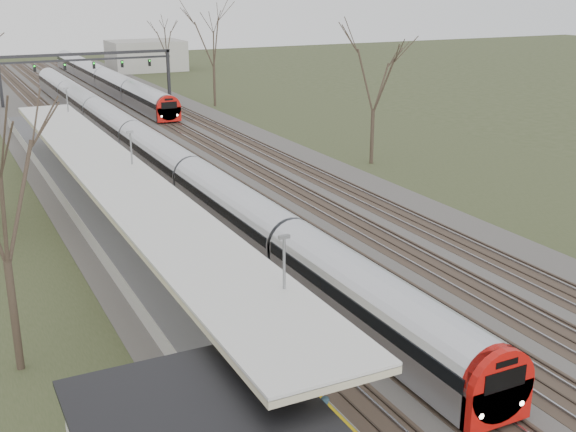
# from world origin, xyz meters

# --- Properties ---
(track_bed) EXTENTS (24.00, 160.00, 0.22)m
(track_bed) POSITION_xyz_m (0.26, 55.00, 0.06)
(track_bed) COLOR #474442
(track_bed) RESTS_ON ground
(platform) EXTENTS (3.50, 69.00, 1.00)m
(platform) POSITION_xyz_m (-9.05, 37.50, 0.50)
(platform) COLOR #9E9B93
(platform) RESTS_ON ground
(canopy) EXTENTS (4.10, 50.00, 3.11)m
(canopy) POSITION_xyz_m (-9.05, 32.99, 3.93)
(canopy) COLOR slate
(canopy) RESTS_ON platform
(signal_gantry) EXTENTS (21.00, 0.59, 6.08)m
(signal_gantry) POSITION_xyz_m (0.29, 84.99, 4.91)
(signal_gantry) COLOR black
(signal_gantry) RESTS_ON ground
(tree_east_far) EXTENTS (5.00, 5.00, 10.30)m
(tree_east_far) POSITION_xyz_m (14.00, 42.00, 7.29)
(tree_east_far) COLOR #2D231C
(tree_east_far) RESTS_ON ground
(train_near) EXTENTS (2.62, 90.21, 3.05)m
(train_near) POSITION_xyz_m (-2.50, 53.50, 1.48)
(train_near) COLOR #B4B6BF
(train_near) RESTS_ON ground
(train_far) EXTENTS (2.62, 60.21, 3.05)m
(train_far) POSITION_xyz_m (4.50, 95.87, 1.48)
(train_far) COLOR #B4B6BF
(train_far) RESTS_ON ground
(passenger) EXTENTS (0.40, 0.58, 1.53)m
(passenger) POSITION_xyz_m (-8.48, 9.65, 1.77)
(passenger) COLOR #2C4756
(passenger) RESTS_ON platform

